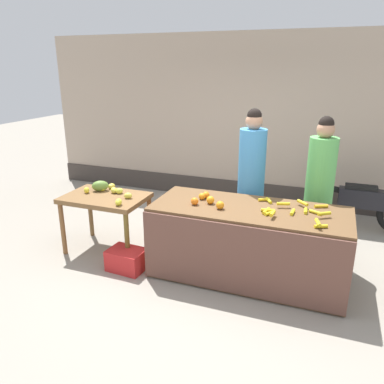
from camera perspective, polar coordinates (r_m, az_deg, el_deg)
ground_plane at (r=4.75m, az=2.76°, el=-11.41°), size 24.00×24.00×0.00m
market_wall_back at (r=6.78m, az=10.06°, el=10.28°), size 8.16×0.23×2.91m
fruit_stall_counter at (r=4.44m, az=8.41°, el=-7.61°), size 2.20×0.91×0.86m
side_table_wooden at (r=5.05m, az=-12.92°, el=-1.64°), size 1.05×0.71×0.77m
banana_bunch_pile at (r=4.22m, az=14.89°, el=-2.65°), size 0.82×0.71×0.07m
orange_pile at (r=4.34m, az=2.34°, el=-1.20°), size 0.40×0.37×0.09m
mango_papaya_pile at (r=5.12m, az=-12.89°, el=0.48°), size 0.74×0.66×0.14m
vendor_woman_blue_shirt at (r=4.92m, az=8.89°, el=1.54°), size 0.34×0.34×1.88m
vendor_woman_green_shirt at (r=4.93m, az=18.62°, el=0.37°), size 0.34×0.34×1.81m
parked_motorcycle at (r=6.16m, az=24.75°, el=-1.86°), size 1.60×0.18×0.88m
produce_crate at (r=4.73m, az=-9.82°, el=-10.02°), size 0.46×0.35×0.26m
produce_sack at (r=5.47m, az=-1.41°, el=-3.79°), size 0.43×0.39×0.58m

